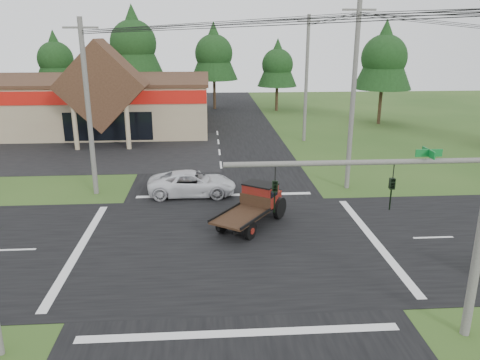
{
  "coord_description": "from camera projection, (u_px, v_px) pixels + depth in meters",
  "views": [
    {
      "loc": [
        -0.9,
        -20.31,
        9.57
      ],
      "look_at": [
        0.71,
        3.13,
        2.2
      ],
      "focal_mm": 35.0,
      "sensor_mm": 36.0,
      "label": 1
    }
  ],
  "objects": [
    {
      "name": "utility_pole_nw",
      "position": [
        88.0,
        107.0,
        27.74
      ],
      "size": [
        2.0,
        0.3,
        10.5
      ],
      "color": "#595651",
      "rests_on": "ground"
    },
    {
      "name": "utility_pole_n",
      "position": [
        306.0,
        78.0,
        42.0
      ],
      "size": [
        2.0,
        0.3,
        11.2
      ],
      "color": "#595651",
      "rests_on": "ground"
    },
    {
      "name": "white_pickup",
      "position": [
        192.0,
        183.0,
        28.83
      ],
      "size": [
        5.38,
        2.51,
        1.49
      ],
      "primitive_type": "imported",
      "rotation": [
        0.0,
        0.0,
        1.56
      ],
      "color": "silver",
      "rests_on": "ground"
    },
    {
      "name": "tree_side_ne",
      "position": [
        384.0,
        55.0,
        49.78
      ],
      "size": [
        6.16,
        6.16,
        11.11
      ],
      "color": "#332316",
      "rests_on": "ground"
    },
    {
      "name": "utility_pole_ne",
      "position": [
        353.0,
        97.0,
        28.63
      ],
      "size": [
        2.0,
        0.3,
        11.5
      ],
      "color": "#595651",
      "rests_on": "ground"
    },
    {
      "name": "road_ns",
      "position": [
        230.0,
        244.0,
        22.25
      ],
      "size": [
        12.0,
        120.0,
        0.02
      ],
      "primitive_type": "cube",
      "color": "black",
      "rests_on": "ground"
    },
    {
      "name": "tree_row_c",
      "position": [
        133.0,
        41.0,
        58.02
      ],
      "size": [
        7.28,
        7.28,
        13.13
      ],
      "color": "#332316",
      "rests_on": "ground"
    },
    {
      "name": "road_ew",
      "position": [
        230.0,
        244.0,
        22.25
      ],
      "size": [
        120.0,
        12.0,
        0.02
      ],
      "primitive_type": "cube",
      "color": "black",
      "rests_on": "ground"
    },
    {
      "name": "tree_row_b",
      "position": [
        55.0,
        57.0,
        58.92
      ],
      "size": [
        5.6,
        5.6,
        10.1
      ],
      "color": "#332316",
      "rests_on": "ground"
    },
    {
      "name": "parking_apron",
      "position": [
        53.0,
        152.0,
        39.42
      ],
      "size": [
        28.0,
        14.0,
        0.02
      ],
      "primitive_type": "cube",
      "color": "black",
      "rests_on": "ground"
    },
    {
      "name": "ground",
      "position": [
        230.0,
        244.0,
        22.25
      ],
      "size": [
        120.0,
        120.0,
        0.0
      ],
      "primitive_type": "plane",
      "color": "#2A491A",
      "rests_on": "ground"
    },
    {
      "name": "tree_row_d",
      "position": [
        214.0,
        52.0,
        60.03
      ],
      "size": [
        6.16,
        6.16,
        11.11
      ],
      "color": "#332316",
      "rests_on": "ground"
    },
    {
      "name": "cvs_building",
      "position": [
        65.0,
        102.0,
        48.54
      ],
      "size": [
        30.4,
        18.2,
        9.19
      ],
      "color": "tan",
      "rests_on": "ground"
    },
    {
      "name": "traffic_signal_mast",
      "position": [
        432.0,
        211.0,
        14.17
      ],
      "size": [
        8.12,
        0.24,
        7.0
      ],
      "color": "#595651",
      "rests_on": "ground"
    },
    {
      "name": "tree_row_e",
      "position": [
        277.0,
        63.0,
        59.05
      ],
      "size": [
        5.04,
        5.04,
        9.09
      ],
      "color": "#332316",
      "rests_on": "ground"
    },
    {
      "name": "antique_flatbed_truck",
      "position": [
        251.0,
        207.0,
        24.04
      ],
      "size": [
        4.41,
        5.17,
        2.08
      ],
      "primitive_type": null,
      "rotation": [
        0.0,
        0.0,
        -0.61
      ],
      "color": "#56170C",
      "rests_on": "ground"
    }
  ]
}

